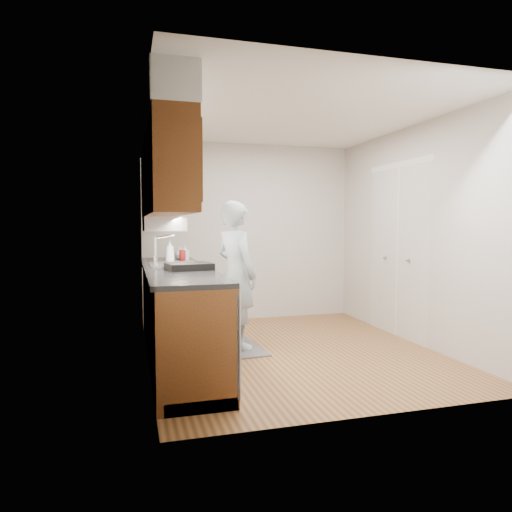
{
  "coord_description": "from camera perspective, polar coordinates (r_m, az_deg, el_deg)",
  "views": [
    {
      "loc": [
        -1.66,
        -4.57,
        1.37
      ],
      "look_at": [
        -0.32,
        0.25,
        1.02
      ],
      "focal_mm": 32.0,
      "sensor_mm": 36.0,
      "label": 1
    }
  ],
  "objects": [
    {
      "name": "soda_can",
      "position": [
        5.31,
        -9.2,
        0.05
      ],
      "size": [
        0.07,
        0.07,
        0.13
      ],
      "primitive_type": "cylinder",
      "rotation": [
        0.0,
        0.0,
        0.02
      ],
      "color": "#A61E1C",
      "rests_on": "counter"
    },
    {
      "name": "wall_left",
      "position": [
        4.58,
        -13.56,
        2.43
      ],
      "size": [
        0.02,
        3.5,
        2.5
      ],
      "primitive_type": "cube",
      "color": "beige",
      "rests_on": "floor"
    },
    {
      "name": "soap_bottle_c",
      "position": [
        5.65,
        -9.53,
        0.42
      ],
      "size": [
        0.17,
        0.17,
        0.16
      ],
      "primitive_type": "imported",
      "rotation": [
        0.0,
        0.0,
        1.06
      ],
      "color": "white",
      "rests_on": "counter"
    },
    {
      "name": "soap_bottle_b",
      "position": [
        5.42,
        -8.88,
        0.41
      ],
      "size": [
        0.11,
        0.11,
        0.18
      ],
      "primitive_type": "imported",
      "rotation": [
        0.0,
        0.0,
        -0.41
      ],
      "color": "white",
      "rests_on": "counter"
    },
    {
      "name": "counter",
      "position": [
        4.68,
        -9.7,
        -6.87
      ],
      "size": [
        0.64,
        2.8,
        1.3
      ],
      "color": "brown",
      "rests_on": "floor"
    },
    {
      "name": "soap_bottle_a",
      "position": [
        5.18,
        -10.72,
        0.63
      ],
      "size": [
        0.1,
        0.1,
        0.26
      ],
      "primitive_type": "imported",
      "rotation": [
        0.0,
        0.0,
        -0.01
      ],
      "color": "white",
      "rests_on": "counter"
    },
    {
      "name": "ceiling",
      "position": [
        5.0,
        4.47,
        17.09
      ],
      "size": [
        3.5,
        3.5,
        0.0
      ],
      "primitive_type": "plane",
      "rotation": [
        3.14,
        0.0,
        0.0
      ],
      "color": "white",
      "rests_on": "wall_left"
    },
    {
      "name": "person",
      "position": [
        4.97,
        -2.51,
        -1.12
      ],
      "size": [
        0.66,
        0.76,
        1.82
      ],
      "primitive_type": "imported",
      "rotation": [
        0.0,
        0.0,
        2.0
      ],
      "color": "#96ABB7",
      "rests_on": "floor_mat"
    },
    {
      "name": "floor",
      "position": [
        5.06,
        4.31,
        -11.7
      ],
      "size": [
        3.5,
        3.5,
        0.0
      ],
      "primitive_type": "plane",
      "color": "#956338",
      "rests_on": "ground"
    },
    {
      "name": "closet_door",
      "position": [
        5.81,
        17.26,
        0.45
      ],
      "size": [
        0.02,
        1.22,
        2.05
      ],
      "primitive_type": "cube",
      "color": "silver",
      "rests_on": "wall_right"
    },
    {
      "name": "upper_cabinets",
      "position": [
        4.67,
        -11.62,
        11.08
      ],
      "size": [
        0.47,
        2.8,
        1.21
      ],
      "color": "brown",
      "rests_on": "wall_left"
    },
    {
      "name": "wall_right",
      "position": [
        5.56,
        19.09,
        2.58
      ],
      "size": [
        0.02,
        3.5,
        2.5
      ],
      "primitive_type": "cube",
      "color": "beige",
      "rests_on": "floor"
    },
    {
      "name": "floor_mat",
      "position": [
        5.13,
        -2.48,
        -11.36
      ],
      "size": [
        0.56,
        0.89,
        0.02
      ],
      "primitive_type": "cube",
      "rotation": [
        0.0,
        0.0,
        0.07
      ],
      "color": "#5A5A5C",
      "rests_on": "floor"
    },
    {
      "name": "dish_rack",
      "position": [
        4.33,
        -8.38,
        -1.28
      ],
      "size": [
        0.45,
        0.39,
        0.06
      ],
      "primitive_type": "cube",
      "rotation": [
        0.0,
        0.0,
        0.14
      ],
      "color": "black",
      "rests_on": "counter"
    },
    {
      "name": "wall_back",
      "position": [
        6.54,
        -0.86,
        2.98
      ],
      "size": [
        3.0,
        0.02,
        2.5
      ],
      "primitive_type": "cube",
      "color": "beige",
      "rests_on": "floor"
    }
  ]
}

